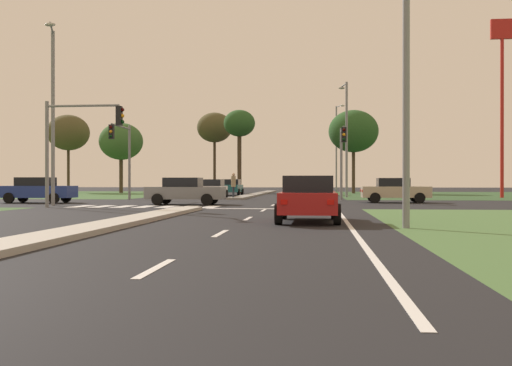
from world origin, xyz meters
The scene contains 38 objects.
ground_plane centered at (0.00, 30.00, 0.00)m, with size 200.00×200.00×0.00m, color black.
grass_verge_far_left centered at (-25.50, 54.50, 0.00)m, with size 35.00×35.00×0.01m, color #385B2D.
median_island_near centered at (0.00, 11.00, 0.07)m, with size 1.20×22.00×0.14m, color #ADA89E.
median_island_far centered at (0.00, 55.00, 0.07)m, with size 1.20×36.00×0.14m, color gray.
lane_dash_near centered at (3.50, 3.45, 0.01)m, with size 0.14×2.00×0.01m, color silver.
lane_dash_second centered at (3.50, 9.45, 0.01)m, with size 0.14×2.00×0.01m, color silver.
lane_dash_third centered at (3.50, 15.45, 0.01)m, with size 0.14×2.00×0.01m, color silver.
lane_dash_fourth centered at (3.50, 21.45, 0.01)m, with size 0.14×2.00×0.01m, color silver.
lane_dash_fifth centered at (3.50, 27.45, 0.01)m, with size 0.14×2.00×0.01m, color silver.
edge_line_right centered at (6.85, 12.00, 0.01)m, with size 0.14×24.00×0.01m, color silver.
stop_bar_near centered at (3.80, 23.00, 0.01)m, with size 6.40×0.50×0.01m, color silver.
crosswalk_bar_near centered at (-6.40, 24.80, 0.01)m, with size 0.70×2.80×0.01m, color silver.
crosswalk_bar_second centered at (-5.25, 24.80, 0.01)m, with size 0.70×2.80×0.01m, color silver.
crosswalk_bar_third centered at (-4.10, 24.80, 0.01)m, with size 0.70×2.80×0.01m, color silver.
crosswalk_bar_fourth centered at (-2.95, 24.80, 0.01)m, with size 0.70×2.80×0.01m, color silver.
crosswalk_bar_fifth centered at (-1.80, 24.80, 0.01)m, with size 0.70×2.80×0.01m, color silver.
crosswalk_bar_sixth centered at (-0.65, 24.80, 0.01)m, with size 0.70×2.80×0.01m, color silver.
crosswalk_bar_seventh centered at (0.50, 24.80, 0.01)m, with size 0.70×2.80×0.01m, color silver.
car_blue_near centered at (-11.16, 29.66, 0.80)m, with size 4.45×1.95×1.56m.
car_grey_second centered at (-1.51, 27.76, 0.78)m, with size 4.36×2.07×1.52m.
car_beige_third centered at (10.71, 32.22, 0.78)m, with size 4.17×1.99×1.52m.
car_red_fourth centered at (5.62, 14.03, 0.76)m, with size 1.98×4.29×1.48m.
car_teal_fifth centered at (-2.18, 50.45, 0.78)m, with size 2.03×4.30×1.52m.
car_white_sixth centered at (-2.30, 41.17, 0.76)m, with size 1.96×4.47×1.48m.
traffic_signal_near_left centered at (-6.12, 23.40, 3.66)m, with size 4.09×0.32×5.34m.
traffic_signal_far_right centered at (7.60, 34.96, 3.48)m, with size 0.32×4.36×5.04m.
traffic_signal_far_left centered at (-7.60, 35.11, 3.68)m, with size 0.32×4.12×5.37m.
street_lamp_near centered at (8.49, 11.51, 5.92)m, with size 1.79×1.97×10.69m.
street_lamp_second centered at (-8.29, 25.56, 5.30)m, with size 1.16×2.26×9.49m.
street_lamp_third centered at (8.34, 44.90, 5.34)m, with size 0.71×2.14×9.60m.
street_lamp_fourth centered at (8.43, 70.46, 6.01)m, with size 1.06×2.32×10.86m.
pedestrian_at_median centered at (-0.25, 38.38, 1.24)m, with size 0.34×0.34×1.81m.
fastfood_pole_sign centered at (20.80, 44.56, 10.28)m, with size 1.80×0.40×14.43m.
treeline_near centered at (-23.80, 63.41, 7.17)m, with size 5.02×5.02×9.33m.
treeline_second centered at (-16.59, 61.39, 5.93)m, with size 5.02×5.02×8.09m.
treeline_third centered at (-6.34, 65.32, 7.77)m, with size 4.22×4.22×9.62m.
treeline_fourth centered at (-2.67, 60.33, 7.64)m, with size 3.50×3.50×9.29m.
treeline_fifth centered at (9.96, 61.42, 6.88)m, with size 5.51×5.51×9.25m.
Camera 1 is at (5.89, -5.20, 1.30)m, focal length 41.69 mm.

